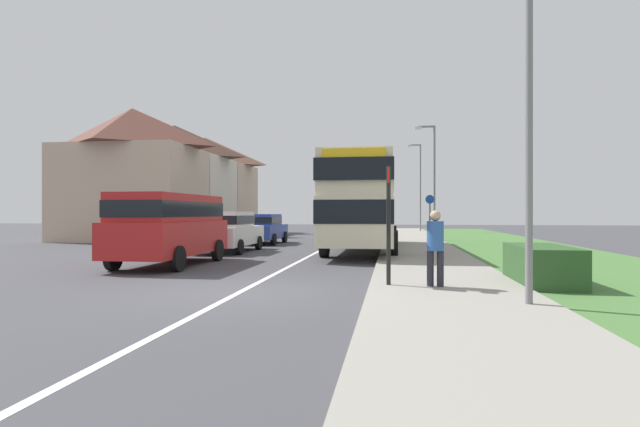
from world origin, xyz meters
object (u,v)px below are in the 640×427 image
at_px(pedestrian_at_stop, 435,244).
at_px(street_lamp_mid, 432,174).
at_px(double_decker_bus, 364,201).
at_px(street_lamp_far, 419,182).
at_px(parked_car_blue, 263,227).
at_px(cycle_route_sign, 430,217).
at_px(parked_van_red, 170,223).
at_px(street_lamp_near, 523,25).
at_px(bus_stop_sign, 389,217).
at_px(parked_car_white, 228,230).

bearing_deg(pedestrian_at_stop, street_lamp_mid, 85.80).
distance_m(double_decker_bus, street_lamp_far, 22.10).
distance_m(parked_car_blue, cycle_route_sign, 8.57).
relative_size(pedestrian_at_stop, cycle_route_sign, 0.66).
bearing_deg(parked_van_red, pedestrian_at_stop, -28.70).
bearing_deg(street_lamp_near, bus_stop_sign, 139.60).
height_order(parked_car_white, street_lamp_far, street_lamp_far).
bearing_deg(street_lamp_mid, double_decker_bus, -114.55).
bearing_deg(street_lamp_mid, parked_car_blue, -160.63).
distance_m(pedestrian_at_stop, street_lamp_far, 32.65).
relative_size(parked_van_red, pedestrian_at_stop, 3.05).
bearing_deg(street_lamp_mid, cycle_route_sign, -96.54).
xyz_separation_m(street_lamp_mid, street_lamp_far, (0.01, 14.27, 0.46)).
distance_m(parked_car_blue, pedestrian_at_stop, 16.85).
xyz_separation_m(double_decker_bus, parked_van_red, (-5.59, -6.53, -0.84)).
xyz_separation_m(parked_van_red, cycle_route_sign, (8.64, 10.92, 0.13)).
distance_m(parked_car_white, street_lamp_mid, 12.76).
height_order(street_lamp_near, street_lamp_far, street_lamp_near).
xyz_separation_m(pedestrian_at_stop, cycle_route_sign, (0.98, 15.12, 0.45)).
bearing_deg(parked_car_white, parked_car_blue, 89.43).
relative_size(street_lamp_near, street_lamp_far, 1.13).
bearing_deg(parked_car_white, street_lamp_near, -51.86).
xyz_separation_m(double_decker_bus, street_lamp_near, (3.34, -12.49, 2.58)).
distance_m(parked_car_blue, street_lamp_far, 19.84).
bearing_deg(street_lamp_mid, street_lamp_far, 89.95).
height_order(parked_van_red, pedestrian_at_stop, parked_van_red).
xyz_separation_m(double_decker_bus, cycle_route_sign, (3.06, 4.39, -0.72)).
distance_m(parked_van_red, bus_stop_sign, 7.86).
height_order(parked_car_white, street_lamp_mid, street_lamp_mid).
bearing_deg(cycle_route_sign, pedestrian_at_stop, -93.72).
distance_m(cycle_route_sign, street_lamp_near, 17.21).
distance_m(parked_van_red, cycle_route_sign, 13.93).
height_order(pedestrian_at_stop, street_lamp_far, street_lamp_far).
height_order(parked_van_red, street_lamp_mid, street_lamp_mid).
distance_m(parked_car_white, street_lamp_near, 14.89).
distance_m(bus_stop_sign, street_lamp_mid, 18.35).
bearing_deg(bus_stop_sign, pedestrian_at_stop, -7.14).
relative_size(parked_van_red, street_lamp_mid, 0.78).
bearing_deg(street_lamp_far, parked_car_white, -111.39).
bearing_deg(double_decker_bus, parked_van_red, -130.56).
bearing_deg(street_lamp_near, double_decker_bus, 104.98).
distance_m(bus_stop_sign, cycle_route_sign, 15.12).
relative_size(double_decker_bus, cycle_route_sign, 4.45).
height_order(parked_car_white, pedestrian_at_stop, parked_car_white).
bearing_deg(parked_van_red, parked_car_white, 89.58).
xyz_separation_m(parked_car_blue, bus_stop_sign, (6.62, -14.94, 0.68)).
xyz_separation_m(double_decker_bus, street_lamp_far, (3.42, 21.73, 2.10)).
xyz_separation_m(street_lamp_near, street_lamp_mid, (0.06, 19.95, -0.94)).
relative_size(bus_stop_sign, street_lamp_far, 0.35).
xyz_separation_m(bus_stop_sign, cycle_route_sign, (1.93, 15.00, -0.11)).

